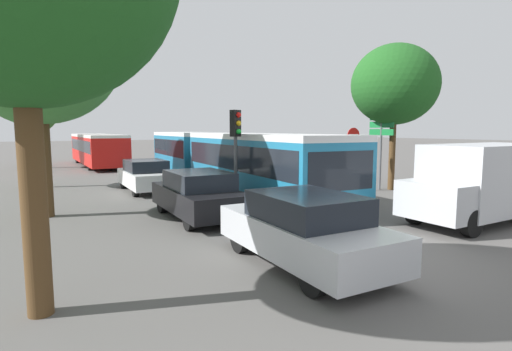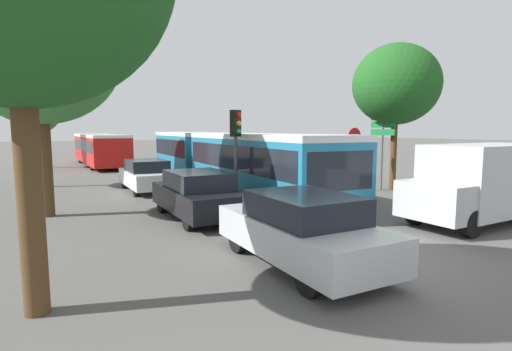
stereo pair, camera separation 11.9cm
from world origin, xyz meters
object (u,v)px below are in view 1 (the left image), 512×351
(queued_car_black, at_px, (198,195))
(white_van, at_px, (483,181))
(traffic_light, at_px, (236,137))
(tree_right_near, at_px, (395,85))
(queued_car_silver, at_px, (304,229))
(direction_sign_post, at_px, (381,133))
(tree_left_mid, at_px, (35,54))
(no_entry_sign, at_px, (353,149))
(tree_left_distant, at_px, (35,108))
(queued_car_white, at_px, (146,175))
(tree_left_far, at_px, (28,85))
(city_bus_rear, at_px, (98,148))
(articulated_bus, at_px, (224,156))

(queued_car_black, height_order, white_van, white_van)
(traffic_light, distance_m, tree_right_near, 8.49)
(queued_car_silver, height_order, direction_sign_post, direction_sign_post)
(tree_left_mid, relative_size, tree_right_near, 1.13)
(no_entry_sign, bearing_deg, tree_left_distant, -149.14)
(queued_car_black, xyz_separation_m, queued_car_white, (0.03, 6.28, -0.03))
(queued_car_white, height_order, tree_left_distant, tree_left_distant)
(no_entry_sign, xyz_separation_m, tree_left_far, (-12.16, 8.53, 2.92))
(city_bus_rear, relative_size, tree_left_distant, 1.76)
(articulated_bus, xyz_separation_m, queued_car_black, (-3.59, -5.59, -0.75))
(direction_sign_post, height_order, tree_left_far, tree_left_far)
(queued_car_silver, height_order, tree_left_mid, tree_left_mid)
(traffic_light, bearing_deg, white_van, 26.23)
(tree_left_mid, bearing_deg, queued_car_black, -32.35)
(queued_car_black, relative_size, tree_right_near, 0.65)
(white_van, xyz_separation_m, traffic_light, (-5.36, 5.45, 1.26))
(articulated_bus, xyz_separation_m, white_van, (3.47, -10.30, -0.25))
(queued_car_silver, bearing_deg, no_entry_sign, -47.50)
(articulated_bus, bearing_deg, queued_car_black, -29.46)
(queued_car_black, distance_m, tree_left_distant, 21.69)
(articulated_bus, relative_size, traffic_light, 5.14)
(city_bus_rear, height_order, queued_car_white, city_bus_rear)
(tree_left_far, bearing_deg, tree_left_distant, 87.31)
(traffic_light, height_order, tree_right_near, tree_right_near)
(queued_car_silver, distance_m, direction_sign_post, 11.43)
(articulated_bus, height_order, direction_sign_post, direction_sign_post)
(city_bus_rear, bearing_deg, white_van, -165.07)
(no_entry_sign, bearing_deg, tree_left_far, -125.05)
(city_bus_rear, distance_m, tree_left_far, 11.94)
(city_bus_rear, xyz_separation_m, no_entry_sign, (7.67, -19.06, 0.50))
(queued_car_silver, relative_size, tree_left_distant, 0.68)
(tree_left_mid, bearing_deg, tree_left_distant, 88.79)
(traffic_light, height_order, no_entry_sign, traffic_light)
(queued_car_black, height_order, tree_left_distant, tree_left_distant)
(tree_left_mid, bearing_deg, direction_sign_post, -5.13)
(no_entry_sign, bearing_deg, city_bus_rear, -158.07)
(articulated_bus, relative_size, no_entry_sign, 6.20)
(direction_sign_post, bearing_deg, city_bus_rear, -64.13)
(direction_sign_post, xyz_separation_m, tree_left_distant, (-13.18, 19.67, 1.71))
(queued_car_silver, bearing_deg, traffic_light, -12.66)
(direction_sign_post, bearing_deg, tree_right_near, 149.45)
(queued_car_silver, distance_m, tree_right_near, 12.17)
(queued_car_white, distance_m, tree_left_far, 7.04)
(queued_car_white, height_order, tree_left_mid, tree_left_mid)
(tree_left_distant, bearing_deg, white_van, -67.28)
(direction_sign_post, distance_m, tree_right_near, 2.21)
(white_van, height_order, direction_sign_post, direction_sign_post)
(white_van, relative_size, tree_right_near, 0.77)
(queued_car_white, xyz_separation_m, white_van, (7.02, -10.99, 0.53))
(queued_car_silver, distance_m, traffic_light, 6.27)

